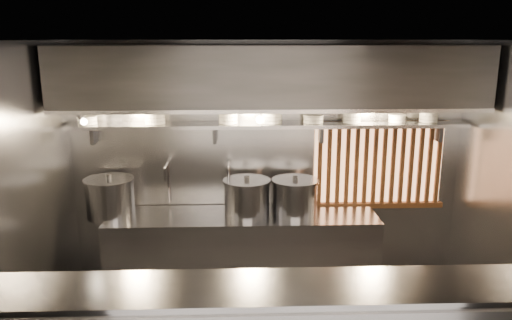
{
  "coord_description": "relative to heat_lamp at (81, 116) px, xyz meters",
  "views": [
    {
      "loc": [
        -0.34,
        -4.13,
        2.82
      ],
      "look_at": [
        -0.17,
        0.55,
        1.67
      ],
      "focal_mm": 35.0,
      "sensor_mm": 36.0,
      "label": 1
    }
  ],
  "objects": [
    {
      "name": "heat_lamp",
      "position": [
        0.0,
        0.0,
        0.0
      ],
      "size": [
        0.25,
        0.35,
        0.2
      ],
      "color": "#9F9FA4",
      "rests_on": "exhaust_hood"
    },
    {
      "name": "bowl_stack_4",
      "position": [
        2.4,
        0.47,
        -0.12
      ],
      "size": [
        0.23,
        0.23,
        0.09
      ],
      "color": "white",
      "rests_on": "bowl_shelf"
    },
    {
      "name": "stock_pot_mid",
      "position": [
        2.19,
        0.29,
        -0.97
      ],
      "size": [
        0.66,
        0.66,
        0.44
      ],
      "rotation": [
        0.0,
        0.0,
        0.31
      ],
      "color": "#9F9FA4",
      "rests_on": "cooking_bench"
    },
    {
      "name": "faucet_right",
      "position": [
        1.45,
        0.52,
        -0.76
      ],
      "size": [
        0.04,
        0.3,
        0.5
      ],
      "color": "silver",
      "rests_on": "wall_back"
    },
    {
      "name": "wall_left",
      "position": [
        -0.35,
        -0.85,
        -0.67
      ],
      "size": [
        0.0,
        3.0,
        3.0
      ],
      "primitive_type": "plane",
      "rotation": [
        1.57,
        0.0,
        1.57
      ],
      "color": "gray",
      "rests_on": "floor"
    },
    {
      "name": "wall_back",
      "position": [
        1.9,
        0.65,
        -0.67
      ],
      "size": [
        4.5,
        0.0,
        4.5
      ],
      "primitive_type": "plane",
      "rotation": [
        1.57,
        0.0,
        0.0
      ],
      "color": "gray",
      "rests_on": "floor"
    },
    {
      "name": "bowl_stack_0",
      "position": [
        -0.08,
        0.47,
        -0.12
      ],
      "size": [
        0.22,
        0.22,
        0.09
      ],
      "color": "white",
      "rests_on": "bowl_shelf"
    },
    {
      "name": "exhaust_hood",
      "position": [
        1.9,
        0.25,
        0.36
      ],
      "size": [
        4.4,
        0.81,
        0.65
      ],
      "color": "#2D2D30",
      "rests_on": "ceiling"
    },
    {
      "name": "cooking_bench",
      "position": [
        1.6,
        0.28,
        -1.62
      ],
      "size": [
        3.0,
        0.7,
        0.9
      ],
      "primitive_type": "cube",
      "color": "#9F9FA4",
      "rests_on": "floor"
    },
    {
      "name": "bowl_stack_5",
      "position": [
        2.82,
        0.47,
        -0.1
      ],
      "size": [
        0.22,
        0.22,
        0.13
      ],
      "color": "white",
      "rests_on": "bowl_shelf"
    },
    {
      "name": "stock_pot_right",
      "position": [
        1.65,
        0.28,
        -0.96
      ],
      "size": [
        0.69,
        0.69,
        0.45
      ],
      "rotation": [
        0.0,
        0.0,
        -0.39
      ],
      "color": "#9F9FA4",
      "rests_on": "cooking_bench"
    },
    {
      "name": "stock_pot_left",
      "position": [
        0.15,
        0.29,
        -0.95
      ],
      "size": [
        0.69,
        0.69,
        0.47
      ],
      "rotation": [
        0.0,
        0.0,
        0.3
      ],
      "color": "#9F9FA4",
      "rests_on": "cooking_bench"
    },
    {
      "name": "wood_screen",
      "position": [
        3.2,
        0.6,
        -0.69
      ],
      "size": [
        1.56,
        0.09,
        1.04
      ],
      "color": "#FFB072",
      "rests_on": "wall_back"
    },
    {
      "name": "faucet_left",
      "position": [
        0.75,
        0.52,
        -0.76
      ],
      "size": [
        0.04,
        0.3,
        0.5
      ],
      "color": "silver",
      "rests_on": "wall_back"
    },
    {
      "name": "bowl_stack_3",
      "position": [
        1.93,
        0.47,
        -0.08
      ],
      "size": [
        0.23,
        0.23,
        0.17
      ],
      "color": "white",
      "rests_on": "bowl_shelf"
    },
    {
      "name": "bowl_stack_2",
      "position": [
        1.45,
        0.47,
        -0.1
      ],
      "size": [
        0.22,
        0.22,
        0.13
      ],
      "color": "white",
      "rests_on": "bowl_shelf"
    },
    {
      "name": "bowl_shelf",
      "position": [
        1.9,
        0.47,
        -0.19
      ],
      "size": [
        4.4,
        0.34,
        0.04
      ],
      "primitive_type": "cube",
      "color": "#9F9FA4",
      "rests_on": "wall_back"
    },
    {
      "name": "bowl_stack_6",
      "position": [
        3.33,
        0.47,
        -0.12
      ],
      "size": [
        0.2,
        0.2,
        0.09
      ],
      "color": "white",
      "rests_on": "bowl_shelf"
    },
    {
      "name": "ceiling",
      "position": [
        1.9,
        -0.85,
        0.73
      ],
      "size": [
        4.5,
        4.5,
        0.0
      ],
      "primitive_type": "plane",
      "rotation": [
        3.14,
        0.0,
        0.0
      ],
      "color": "black",
      "rests_on": "wall_back"
    },
    {
      "name": "bowl_stack_7",
      "position": [
        3.69,
        0.47,
        -0.1
      ],
      "size": [
        0.22,
        0.22,
        0.13
      ],
      "color": "white",
      "rests_on": "bowl_shelf"
    },
    {
      "name": "bowl_stack_1",
      "position": [
        0.65,
        0.47,
        -0.08
      ],
      "size": [
        0.24,
        0.24,
        0.17
      ],
      "color": "white",
      "rests_on": "bowl_shelf"
    },
    {
      "name": "pendant_bulb",
      "position": [
        1.8,
        0.35,
        -0.11
      ],
      "size": [
        0.09,
        0.09,
        0.19
      ],
      "color": "#2D2D30",
      "rests_on": "exhaust_hood"
    }
  ]
}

